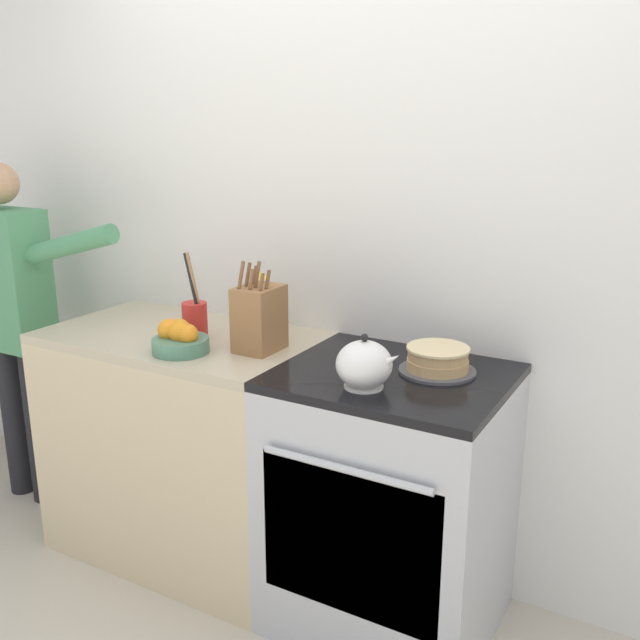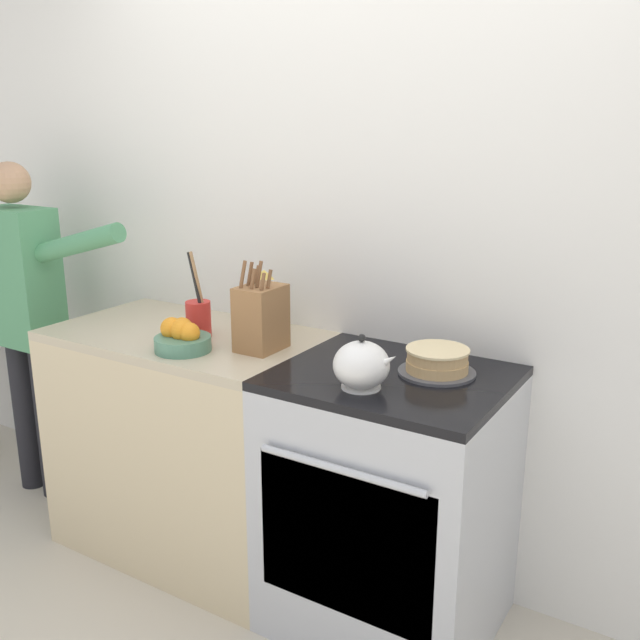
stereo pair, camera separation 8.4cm
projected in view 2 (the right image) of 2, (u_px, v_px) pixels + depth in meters
wall_back at (371, 237)px, 2.60m from camera, size 8.00×0.04×2.60m
counter_cabinet at (190, 441)px, 2.87m from camera, size 1.05×0.63×0.92m
stove_range at (388, 502)px, 2.42m from camera, size 0.73×0.66×0.92m
layer_cake at (437, 362)px, 2.28m from camera, size 0.25×0.25×0.09m
tea_kettle at (362, 365)px, 2.15m from camera, size 0.21×0.17×0.17m
knife_block at (261, 317)px, 2.51m from camera, size 0.13×0.17×0.32m
utensil_crock at (198, 317)px, 2.67m from camera, size 0.09×0.09×0.33m
fruit_bowl at (182, 337)px, 2.52m from camera, size 0.20×0.20×0.12m
milk_carton at (265, 301)px, 2.75m from camera, size 0.07×0.07×0.24m
person_baker at (25, 305)px, 3.18m from camera, size 0.90×0.20×1.54m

